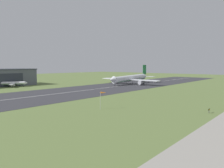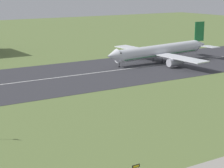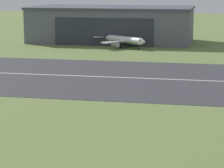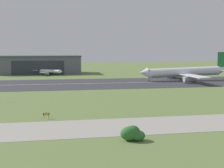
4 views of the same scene
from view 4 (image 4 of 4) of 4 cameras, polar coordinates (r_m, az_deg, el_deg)
The scene contains 9 objects.
ground_plane at distance 112.32m, azimuth -13.60°, elevation -3.69°, with size 707.06×707.06×0.00m, color olive.
runway_strip at distance 175.92m, azimuth -12.50°, elevation -0.07°, with size 467.06×55.74×0.06m, color #333338.
runway_centreline at distance 175.92m, azimuth -12.50°, elevation -0.06°, with size 420.36×0.70×0.01m, color silver.
taxiway_road at distance 77.36m, azimuth -15.02°, elevation -8.24°, with size 350.30×17.67×0.05m, color gray.
hangar_building at distance 256.43m, azimuth -13.22°, elevation 3.48°, with size 65.91×31.40×14.38m.
airplane_landing at distance 196.93m, azimuth 13.05°, elevation 2.09°, with size 58.22×59.78×17.67m.
airplane_parked_east at distance 237.38m, azimuth -11.38°, elevation 2.30°, with size 22.47×20.47×8.61m.
shrub_clump at distance 66.95m, azimuth 3.81°, elevation -9.06°, with size 5.26×3.36×3.14m.
runway_sign at distance 89.09m, azimuth -11.94°, elevation -5.46°, with size 1.77×0.13×1.60m.
Camera 4 is at (6.35, -46.20, 19.19)m, focal length 50.00 mm.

